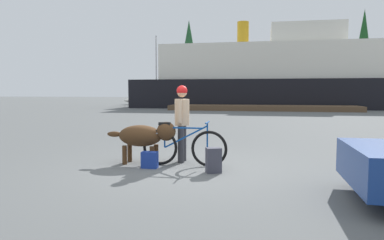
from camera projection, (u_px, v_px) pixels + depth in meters
The scene contains 12 objects.
ground_plane at pixel (184, 169), 7.18m from camera, with size 160.00×160.00×0.00m, color #595B5B.
bicycle at pixel (184, 147), 7.40m from camera, with size 1.79×0.44×0.93m.
person_cyclist at pixel (182, 116), 7.80m from camera, with size 0.32×0.53×1.68m.
dog at pixel (145, 136), 7.61m from camera, with size 1.53×0.54×0.91m.
backpack at pixel (214, 160), 6.80m from camera, with size 0.28×0.20×0.48m, color #3F3F4C.
handbag_pannier at pixel (150, 160), 7.21m from camera, with size 0.32×0.18×0.33m, color navy.
dock_pier at pixel (262, 108), 28.65m from camera, with size 14.93×2.81×0.40m, color brown.
ferry_boat at pixel (277, 78), 34.07m from camera, with size 26.35×8.96×8.18m.
sailboat_moored at pixel (156, 100), 41.03m from camera, with size 7.89×2.21×7.81m.
pine_tree_far_left at pixel (189, 51), 50.78m from camera, with size 3.03×3.03×11.55m.
pine_tree_center at pixel (268, 65), 52.03m from camera, with size 3.90×3.90×8.54m.
pine_tree_far_right at pixel (364, 45), 49.20m from camera, with size 2.85×2.85×12.77m.
Camera 1 is at (1.54, -6.90, 1.56)m, focal length 33.44 mm.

